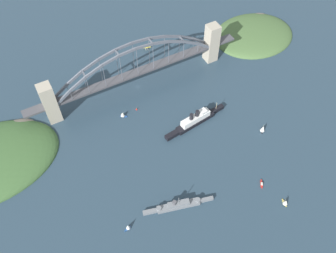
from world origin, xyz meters
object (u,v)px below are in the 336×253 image
object	(u,v)px
naval_cruiser	(178,205)
channel_marker_buoy	(137,109)
small_boat_4	(123,114)
ocean_liner	(195,120)
small_boat_2	(286,202)
small_boat_3	(263,129)
small_boat_1	(128,227)
seaplane_taxiing_near_bridge	(147,48)
harbor_arch_bridge	(136,70)
small_boat_0	(262,184)

from	to	relation	value
naval_cruiser	channel_marker_buoy	size ratio (longest dim) A/B	25.18
small_boat_4	ocean_liner	bearing A→B (deg)	144.50
small_boat_2	small_boat_4	bearing A→B (deg)	-62.14
small_boat_3	small_boat_4	distance (m)	161.19
small_boat_1	small_boat_3	xyz separation A→B (m)	(-181.88, -31.78, 0.76)
ocean_liner	small_boat_4	distance (m)	84.58
seaplane_taxiing_near_bridge	small_boat_1	size ratio (longest dim) A/B	1.30
small_boat_3	harbor_arch_bridge	bearing A→B (deg)	-54.37
small_boat_1	harbor_arch_bridge	bearing A→B (deg)	-118.55
seaplane_taxiing_near_bridge	small_boat_4	bearing A→B (deg)	50.13
small_boat_1	small_boat_2	xyz separation A→B (m)	(-146.22, 51.04, -0.28)
ocean_liner	naval_cruiser	size ratio (longest dim) A/B	1.19
small_boat_3	naval_cruiser	bearing A→B (deg)	14.96
naval_cruiser	seaplane_taxiing_near_bridge	world-z (taller)	naval_cruiser
harbor_arch_bridge	small_boat_0	bearing A→B (deg)	105.49
naval_cruiser	small_boat_4	size ratio (longest dim) A/B	8.66
small_boat_0	small_boat_1	bearing A→B (deg)	-9.15
small_boat_0	channel_marker_buoy	bearing A→B (deg)	-65.56
naval_cruiser	harbor_arch_bridge	bearing A→B (deg)	-102.32
ocean_liner	small_boat_4	xyz separation A→B (m)	(68.83, -49.10, -2.15)
ocean_liner	seaplane_taxiing_near_bridge	world-z (taller)	ocean_liner
harbor_arch_bridge	channel_marker_buoy	size ratio (longest dim) A/B	100.44
seaplane_taxiing_near_bridge	small_boat_3	xyz separation A→B (m)	(-51.98, 188.73, 2.82)
small_boat_3	small_boat_4	world-z (taller)	small_boat_3
small_boat_0	small_boat_1	distance (m)	141.34
seaplane_taxiing_near_bridge	small_boat_2	xyz separation A→B (m)	(-16.32, 271.55, 1.78)
small_boat_1	channel_marker_buoy	world-z (taller)	small_boat_1
naval_cruiser	channel_marker_buoy	xyz separation A→B (m)	(-18.39, -132.03, -2.17)
seaplane_taxiing_near_bridge	channel_marker_buoy	bearing A→B (deg)	57.01
small_boat_0	channel_marker_buoy	size ratio (longest dim) A/B	3.25
harbor_arch_bridge	seaplane_taxiing_near_bridge	xyz separation A→B (m)	(-41.59, -58.18, -26.26)
seaplane_taxiing_near_bridge	small_boat_3	world-z (taller)	small_boat_3
naval_cruiser	small_boat_4	xyz separation A→B (m)	(0.22, -130.10, 0.45)
harbor_arch_bridge	seaplane_taxiing_near_bridge	world-z (taller)	harbor_arch_bridge
small_boat_2	small_boat_0	bearing A→B (deg)	-76.77
small_boat_4	small_boat_3	bearing A→B (deg)	143.69
small_boat_2	small_boat_3	distance (m)	90.18
small_boat_4	small_boat_0	bearing A→B (deg)	120.31
seaplane_taxiing_near_bridge	channel_marker_buoy	size ratio (longest dim) A/B	4.07
small_boat_2	naval_cruiser	bearing A→B (deg)	-27.13
harbor_arch_bridge	seaplane_taxiing_near_bridge	bearing A→B (deg)	-125.56
ocean_liner	small_boat_4	size ratio (longest dim) A/B	10.29
naval_cruiser	small_boat_0	size ratio (longest dim) A/B	7.76
naval_cruiser	small_boat_3	world-z (taller)	naval_cruiser
harbor_arch_bridge	small_boat_0	distance (m)	193.70
channel_marker_buoy	ocean_liner	bearing A→B (deg)	134.54
small_boat_2	small_boat_3	size ratio (longest dim) A/B	0.84
harbor_arch_bridge	small_boat_3	size ratio (longest dim) A/B	26.47
ocean_liner	small_boat_0	bearing A→B (deg)	100.52
small_boat_0	small_boat_2	size ratio (longest dim) A/B	1.02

